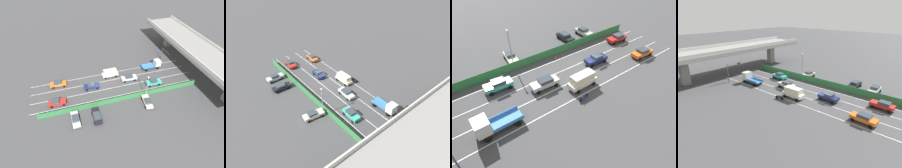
{
  "view_description": "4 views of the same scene",
  "coord_description": "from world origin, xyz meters",
  "views": [
    {
      "loc": [
        36.68,
        -6.79,
        33.71
      ],
      "look_at": [
        1.09,
        4.09,
        0.94
      ],
      "focal_mm": 28.34,
      "sensor_mm": 36.0,
      "label": 1
    },
    {
      "loc": [
        25.11,
        37.53,
        31.43
      ],
      "look_at": [
        0.24,
        7.05,
        2.29
      ],
      "focal_mm": 32.07,
      "sensor_mm": 36.0,
      "label": 2
    },
    {
      "loc": [
        -20.76,
        21.34,
        19.85
      ],
      "look_at": [
        -2.73,
        7.86,
        1.37
      ],
      "focal_mm": 31.1,
      "sensor_mm": 36.0,
      "label": 3
    },
    {
      "loc": [
        -32.72,
        -19.34,
        17.36
      ],
      "look_at": [
        -0.61,
        8.31,
        1.52
      ],
      "focal_mm": 31.04,
      "sensor_mm": 36.0,
      "label": 4
    }
  ],
  "objects": [
    {
      "name": "traffic_light",
      "position": [
        -5.5,
        23.83,
        3.49
      ],
      "size": [
        4.08,
        0.46,
        4.8
      ],
      "color": "#47474C",
      "rests_on": "ground"
    },
    {
      "name": "lane_line_left_edge",
      "position": [
        -5.13,
        5.42,
        0.0
      ],
      "size": [
        0.14,
        46.85,
        0.01
      ],
      "primitive_type": "cube",
      "color": "silver",
      "rests_on": "ground"
    },
    {
      "name": "car_taxi_orange",
      "position": [
        -3.56,
        -10.36,
        0.89
      ],
      "size": [
        2.19,
        4.55,
        1.59
      ],
      "color": "orange",
      "rests_on": "ground"
    },
    {
      "name": "parked_wagon_silver",
      "position": [
        10.28,
        -7.47,
        0.92
      ],
      "size": [
        4.59,
        2.07,
        1.68
      ],
      "color": "#B2B5B7",
      "rests_on": "ground"
    },
    {
      "name": "car_sedan_red",
      "position": [
        3.54,
        -11.22,
        0.9
      ],
      "size": [
        2.14,
        4.5,
        1.61
      ],
      "color": "red",
      "rests_on": "ground"
    },
    {
      "name": "parked_sedan_cream",
      "position": [
        10.02,
        10.71,
        0.88
      ],
      "size": [
        4.75,
        2.41,
        1.6
      ],
      "color": "beige",
      "rests_on": "ground"
    },
    {
      "name": "ground_plane",
      "position": [
        0.0,
        0.0,
        0.0
      ],
      "size": [
        300.0,
        300.0,
        0.0
      ],
      "primitive_type": "plane",
      "color": "#424244"
    },
    {
      "name": "flatbed_truck_blue",
      "position": [
        -3.62,
        19.63,
        1.38
      ],
      "size": [
        2.37,
        5.83,
        2.71
      ],
      "color": "black",
      "rests_on": "ground"
    },
    {
      "name": "car_sedan_silver",
      "position": [
        -0.22,
        9.69,
        0.92
      ],
      "size": [
        2.13,
        4.68,
        1.65
      ],
      "color": "#B7BABC",
      "rests_on": "ground"
    },
    {
      "name": "traffic_cone",
      "position": [
        5.75,
        3.57,
        0.25
      ],
      "size": [
        0.47,
        0.47,
        0.55
      ],
      "color": "orange",
      "rests_on": "ground"
    },
    {
      "name": "lane_line_right_edge",
      "position": [
        5.13,
        5.42,
        0.0
      ],
      "size": [
        0.14,
        46.85,
        0.01
      ],
      "primitive_type": "cube",
      "color": "silver",
      "rests_on": "ground"
    },
    {
      "name": "parked_sedan_dark",
      "position": [
        10.85,
        -2.59,
        0.89
      ],
      "size": [
        4.72,
        2.09,
        1.58
      ],
      "color": "black",
      "rests_on": "ground"
    },
    {
      "name": "street_lamp",
      "position": [
        7.88,
        11.22,
        4.32
      ],
      "size": [
        0.6,
        0.36,
        7.12
      ],
      "color": "gray",
      "rests_on": "ground"
    },
    {
      "name": "lane_line_mid_right",
      "position": [
        1.71,
        5.42,
        0.0
      ],
      "size": [
        0.14,
        46.85,
        0.01
      ],
      "primitive_type": "cube",
      "color": "silver",
      "rests_on": "ground"
    },
    {
      "name": "elevated_overpass",
      "position": [
        0.0,
        30.85,
        6.57
      ],
      "size": [
        46.71,
        10.35,
        8.24
      ],
      "color": "gray",
      "rests_on": "ground"
    },
    {
      "name": "car_van_cream",
      "position": [
        -3.52,
        4.87,
        1.31
      ],
      "size": [
        2.16,
        4.83,
        2.35
      ],
      "color": "beige",
      "rests_on": "ground"
    },
    {
      "name": "green_fence",
      "position": [
        7.04,
        5.42,
        0.8
      ],
      "size": [
        0.1,
        42.95,
        1.59
      ],
      "color": "#2D753D",
      "rests_on": "ground"
    },
    {
      "name": "motorcycle",
      "position": [
        -5.94,
        6.67,
        0.46
      ],
      "size": [
        0.64,
        1.93,
        0.93
      ],
      "color": "black",
      "rests_on": "ground"
    },
    {
      "name": "lane_line_mid_left",
      "position": [
        -1.71,
        5.42,
        0.0
      ],
      "size": [
        0.14,
        46.85,
        0.01
      ],
      "primitive_type": "cube",
      "color": "silver",
      "rests_on": "ground"
    },
    {
      "name": "car_sedan_navy",
      "position": [
        0.11,
        -1.59,
        0.89
      ],
      "size": [
        2.18,
        4.4,
        1.62
      ],
      "color": "navy",
      "rests_on": "ground"
    },
    {
      "name": "car_taxi_teal",
      "position": [
        3.64,
        15.68,
        0.94
      ],
      "size": [
        2.14,
        4.37,
        1.71
      ],
      "color": "teal",
      "rests_on": "ground"
    }
  ]
}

